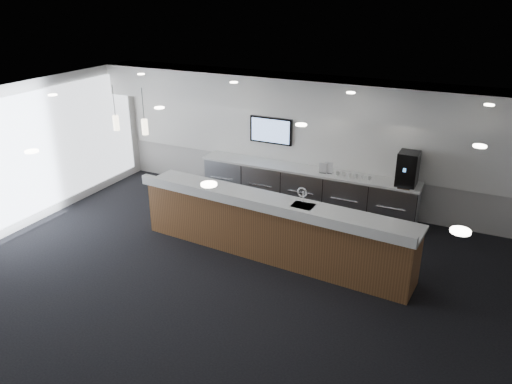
% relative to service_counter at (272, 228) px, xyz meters
% --- Properties ---
extents(ground, '(10.00, 10.00, 0.00)m').
position_rel_service_counter_xyz_m(ground, '(-0.21, -1.29, -0.57)').
color(ground, black).
rests_on(ground, ground).
extents(ceiling, '(10.00, 8.00, 0.02)m').
position_rel_service_counter_xyz_m(ceiling, '(-0.21, -1.29, 2.43)').
color(ceiling, black).
rests_on(ceiling, back_wall).
extents(back_wall, '(10.00, 0.02, 3.00)m').
position_rel_service_counter_xyz_m(back_wall, '(-0.21, 2.71, 0.93)').
color(back_wall, silver).
rests_on(back_wall, ground).
extents(left_wall, '(0.02, 8.00, 3.00)m').
position_rel_service_counter_xyz_m(left_wall, '(-5.21, -1.29, 0.93)').
color(left_wall, silver).
rests_on(left_wall, ground).
extents(soffit_bulkhead, '(10.00, 0.90, 0.70)m').
position_rel_service_counter_xyz_m(soffit_bulkhead, '(-0.21, 2.26, 2.08)').
color(soffit_bulkhead, white).
rests_on(soffit_bulkhead, back_wall).
extents(alcove_panel, '(9.80, 0.06, 1.40)m').
position_rel_service_counter_xyz_m(alcove_panel, '(-0.21, 2.68, 1.03)').
color(alcove_panel, white).
rests_on(alcove_panel, back_wall).
extents(window_blinds_wall, '(0.04, 7.36, 2.55)m').
position_rel_service_counter_xyz_m(window_blinds_wall, '(-5.17, -1.29, 0.93)').
color(window_blinds_wall, silver).
rests_on(window_blinds_wall, left_wall).
extents(back_credenza, '(5.06, 0.66, 0.95)m').
position_rel_service_counter_xyz_m(back_credenza, '(-0.21, 2.35, -0.10)').
color(back_credenza, gray).
rests_on(back_credenza, ground).
extents(wall_tv, '(1.05, 0.08, 0.62)m').
position_rel_service_counter_xyz_m(wall_tv, '(-1.21, 2.62, 1.08)').
color(wall_tv, black).
rests_on(wall_tv, back_wall).
extents(pendant_left, '(0.12, 0.12, 0.30)m').
position_rel_service_counter_xyz_m(pendant_left, '(-2.61, -0.49, 1.68)').
color(pendant_left, '#FFEBC6').
rests_on(pendant_left, ceiling).
extents(pendant_right, '(0.12, 0.12, 0.30)m').
position_rel_service_counter_xyz_m(pendant_right, '(-3.31, -0.49, 1.68)').
color(pendant_right, '#FFEBC6').
rests_on(pendant_right, ceiling).
extents(ceiling_can_lights, '(7.00, 5.00, 0.02)m').
position_rel_service_counter_xyz_m(ceiling_can_lights, '(-0.21, -1.29, 2.40)').
color(ceiling_can_lights, white).
rests_on(ceiling_can_lights, ceiling).
extents(service_counter, '(5.46, 1.28, 1.49)m').
position_rel_service_counter_xyz_m(service_counter, '(0.00, 0.00, 0.00)').
color(service_counter, brown).
rests_on(service_counter, ground).
extents(coffee_machine, '(0.41, 0.54, 0.70)m').
position_rel_service_counter_xyz_m(coffee_machine, '(1.99, 2.33, 0.73)').
color(coffee_machine, black).
rests_on(coffee_machine, back_credenza).
extents(info_sign_left, '(0.17, 0.04, 0.23)m').
position_rel_service_counter_xyz_m(info_sign_left, '(0.22, 2.25, 0.49)').
color(info_sign_left, white).
rests_on(info_sign_left, back_credenza).
extents(info_sign_right, '(0.19, 0.02, 0.26)m').
position_rel_service_counter_xyz_m(info_sign_right, '(0.33, 2.28, 0.50)').
color(info_sign_right, white).
rests_on(info_sign_right, back_credenza).
extents(cup_0, '(0.09, 0.09, 0.09)m').
position_rel_service_counter_xyz_m(cup_0, '(1.24, 2.26, 0.42)').
color(cup_0, white).
rests_on(cup_0, back_credenza).
extents(cup_1, '(0.13, 0.13, 0.09)m').
position_rel_service_counter_xyz_m(cup_1, '(1.10, 2.26, 0.42)').
color(cup_1, white).
rests_on(cup_1, back_credenza).
extents(cup_2, '(0.11, 0.11, 0.09)m').
position_rel_service_counter_xyz_m(cup_2, '(0.96, 2.26, 0.42)').
color(cup_2, white).
rests_on(cup_2, back_credenza).
extents(cup_3, '(0.12, 0.12, 0.09)m').
position_rel_service_counter_xyz_m(cup_3, '(0.82, 2.26, 0.42)').
color(cup_3, white).
rests_on(cup_3, back_credenza).
extents(cup_4, '(0.13, 0.13, 0.09)m').
position_rel_service_counter_xyz_m(cup_4, '(0.68, 2.26, 0.42)').
color(cup_4, white).
rests_on(cup_4, back_credenza).
extents(cup_5, '(0.10, 0.10, 0.09)m').
position_rel_service_counter_xyz_m(cup_5, '(0.54, 2.26, 0.42)').
color(cup_5, white).
rests_on(cup_5, back_credenza).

